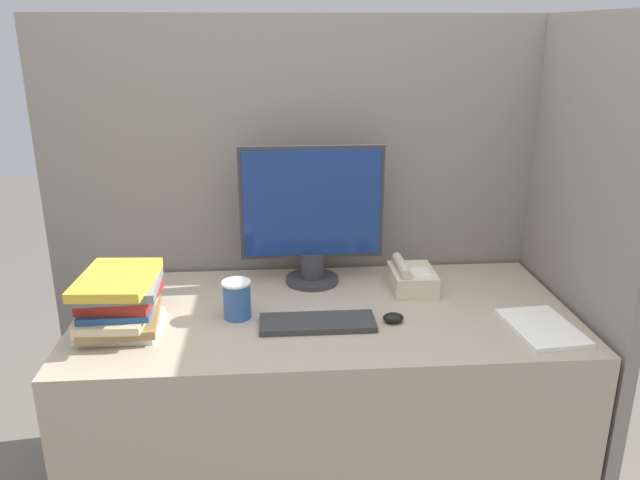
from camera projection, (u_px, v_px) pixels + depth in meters
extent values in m
cube|color=gray|center=(316.00, 242.00, 2.45)|extent=(2.03, 0.04, 1.70)
cube|color=gray|center=(571.00, 273.00, 2.14)|extent=(0.04, 0.84, 1.70)
cube|color=tan|center=(324.00, 407.00, 2.20)|extent=(1.63, 0.78, 0.75)
cylinder|color=#333338|center=(312.00, 280.00, 2.31)|extent=(0.19, 0.19, 0.02)
cylinder|color=#333338|center=(312.00, 266.00, 2.29)|extent=(0.09, 0.09, 0.09)
cube|color=#333338|center=(312.00, 203.00, 2.22)|extent=(0.52, 0.02, 0.41)
cube|color=navy|center=(312.00, 204.00, 2.21)|extent=(0.49, 0.01, 0.38)
cube|color=#333333|center=(317.00, 323.00, 1.97)|extent=(0.37, 0.13, 0.02)
ellipsoid|color=black|center=(393.00, 318.00, 1.99)|extent=(0.07, 0.05, 0.03)
cylinder|color=#335999|center=(237.00, 301.00, 2.01)|extent=(0.09, 0.09, 0.12)
cylinder|color=white|center=(236.00, 283.00, 1.99)|extent=(0.09, 0.09, 0.01)
cube|color=silver|center=(121.00, 326.00, 1.95)|extent=(0.24, 0.23, 0.02)
cube|color=olive|center=(121.00, 318.00, 1.94)|extent=(0.25, 0.30, 0.03)
cube|color=#C6B78C|center=(117.00, 313.00, 1.92)|extent=(0.21, 0.28, 0.02)
cube|color=#264C8C|center=(120.00, 304.00, 1.93)|extent=(0.22, 0.26, 0.02)
cube|color=maroon|center=(120.00, 295.00, 1.92)|extent=(0.23, 0.24, 0.04)
cube|color=slate|center=(120.00, 286.00, 1.91)|extent=(0.25, 0.26, 0.03)
cube|color=gold|center=(116.00, 279.00, 1.88)|extent=(0.23, 0.31, 0.03)
cube|color=beige|center=(412.00, 279.00, 2.24)|extent=(0.15, 0.20, 0.07)
cube|color=white|center=(420.00, 272.00, 2.21)|extent=(0.07, 0.09, 0.00)
cylinder|color=beige|center=(402.00, 266.00, 2.22)|extent=(0.04, 0.18, 0.04)
cube|color=white|center=(542.00, 328.00, 1.95)|extent=(0.21, 0.29, 0.01)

